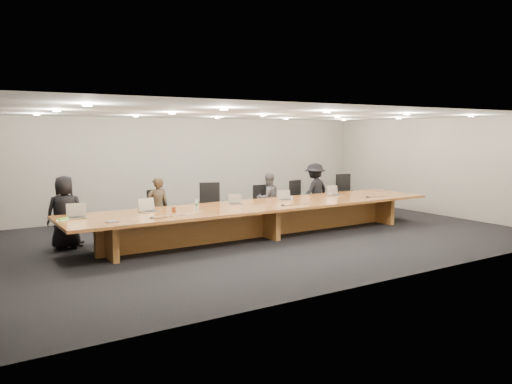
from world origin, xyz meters
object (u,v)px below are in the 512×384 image
Objects in this scene: chair_far_right at (348,194)px; water_bottle at (196,205)px; chair_far_left at (69,223)px; person_d at (315,191)px; chair_mid_left at (211,207)px; laptop_b at (149,205)px; mic_center at (283,205)px; conference_table at (263,214)px; laptop_e at (335,191)px; amber_mug at (174,210)px; person_a at (65,212)px; paper_cup_far at (331,194)px; av_box at (112,222)px; chair_right at (301,200)px; person_c at (268,198)px; person_b at (158,207)px; laptop_c at (236,199)px; paper_cup_near at (292,198)px; mic_left at (152,218)px; chair_left at (161,213)px; chair_mid_right at (265,204)px; laptop_d at (285,195)px; laptop_a at (76,211)px; mic_right at (367,197)px.

water_bottle is at bearing -166.65° from chair_far_right.
chair_far_left is 6.55m from person_d.
chair_mid_left reaches higher than water_bottle.
mic_center is (2.86, -0.74, -0.13)m from laptop_b.
conference_table is at bearing -160.47° from chair_far_right.
water_bottle is at bearing -175.74° from laptop_e.
laptop_e is 3.26× the size of amber_mug.
chair_far_right is 0.78× the size of person_d.
person_a is 4.44× the size of laptop_e.
paper_cup_far reaches higher than av_box.
person_a is at bearing 166.96° from chair_right.
person_d reaches higher than person_c.
person_a is at bearing 174.26° from laptop_e.
chair_mid_left is 5.74× the size of water_bottle.
water_bottle is (0.48, -1.03, 0.16)m from person_b.
chair_right is 2.97× the size of laptop_b.
laptop_c is at bearing 156.91° from person_b.
paper_cup_far is at bearing 2.85° from paper_cup_near.
mic_center is at bearing 70.99° from person_c.
mic_left is at bearing -116.38° from laptop_b.
chair_left is 5.71m from chair_far_right.
chair_far_left reaches higher than paper_cup_far.
laptop_b is 1.08× the size of laptop_e.
person_c is 3.74m from laptop_b.
chair_far_left is at bearing 179.57° from chair_mid_right.
chair_mid_right is at bearing 103.92° from laptop_d.
chair_far_right is (1.62, -0.13, 0.06)m from chair_right.
person_d reaches higher than laptop_c.
chair_mid_left reaches higher than laptop_b.
chair_mid_left is 1.48m from water_bottle.
person_d reaches higher than chair_left.
person_b reaches higher than chair_left.
person_c reaches higher than paper_cup_far.
laptop_b is 1.18× the size of laptop_d.
paper_cup_near is at bearing 10.57° from mic_left.
laptop_c is (-0.54, 0.33, 0.35)m from conference_table.
laptop_a reaches higher than amber_mug.
laptop_e reaches higher than laptop_d.
mic_left is at bearing -171.35° from paper_cup_far.
laptop_c is at bearing -174.19° from chair_right.
laptop_e is (6.54, -0.85, 0.13)m from person_a.
person_d is at bearing -0.96° from chair_mid_right.
laptop_b is at bearing 19.55° from person_c.
person_b reaches higher than mic_right.
person_d reaches higher than laptop_b.
laptop_d is 2.47m from water_bottle.
chair_mid_left reaches higher than chair_far_left.
laptop_b is at bearing -164.03° from chair_mid_right.
chair_mid_right is 8.33× the size of mic_center.
person_d reaches higher than chair_far_right.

